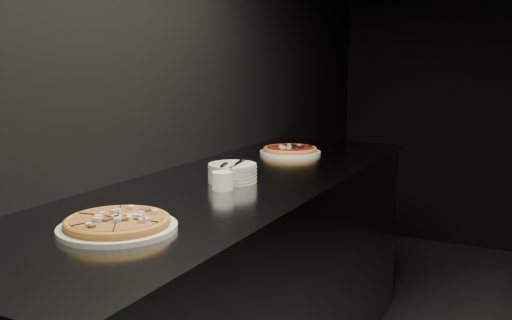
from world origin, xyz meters
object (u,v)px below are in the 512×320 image
at_px(pizza_mushroom, 118,224).
at_px(ramekin, 222,180).
at_px(counter, 236,293).
at_px(pizza_tomato, 290,150).
at_px(cutlery, 232,164).
at_px(plate_stack, 232,173).

bearing_deg(pizza_mushroom, ramekin, 89.53).
relative_size(counter, pizza_mushroom, 7.55).
bearing_deg(counter, ramekin, -76.41).
distance_m(pizza_tomato, cutlery, 0.70).
xyz_separation_m(pizza_mushroom, ramekin, (0.00, 0.55, 0.01)).
distance_m(counter, pizza_mushroom, 0.86).
distance_m(cutlery, ramekin, 0.14).
height_order(pizza_mushroom, plate_stack, plate_stack).
xyz_separation_m(pizza_tomato, ramekin, (0.10, -0.82, 0.02)).
distance_m(pizza_mushroom, ramekin, 0.55).
xyz_separation_m(counter, ramekin, (0.04, -0.16, 0.49)).
distance_m(counter, pizza_tomato, 0.82).
relative_size(pizza_tomato, ramekin, 4.12).
distance_m(plate_stack, ramekin, 0.15).
bearing_deg(cutlery, pizza_tomato, 80.05).
height_order(plate_stack, ramekin, plate_stack).
xyz_separation_m(counter, pizza_tomato, (-0.06, 0.66, 0.48)).
bearing_deg(cutlery, ramekin, -91.80).
distance_m(pizza_mushroom, plate_stack, 0.70).
xyz_separation_m(pizza_mushroom, plate_stack, (-0.03, 0.70, 0.01)).
xyz_separation_m(pizza_tomato, plate_stack, (0.06, -0.68, 0.02)).
xyz_separation_m(pizza_mushroom, cutlery, (-0.03, 0.68, 0.05)).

